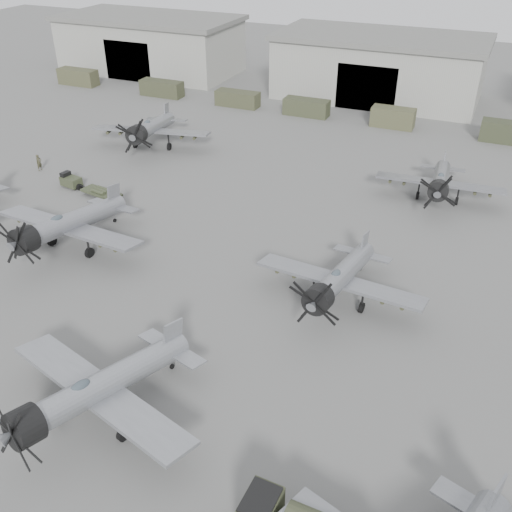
# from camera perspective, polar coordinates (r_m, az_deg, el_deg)

# --- Properties ---
(ground) EXTENTS (220.00, 220.00, 0.00)m
(ground) POSITION_cam_1_polar(r_m,az_deg,el_deg) (36.30, -11.85, -10.85)
(ground) COLOR slate
(ground) RESTS_ON ground
(hangar_left) EXTENTS (29.00, 14.80, 8.70)m
(hangar_left) POSITION_cam_1_polar(r_m,az_deg,el_deg) (101.48, -10.51, 20.15)
(hangar_left) COLOR gray
(hangar_left) RESTS_ON ground
(hangar_center) EXTENTS (29.00, 14.80, 8.70)m
(hangar_center) POSITION_cam_1_polar(r_m,az_deg,el_deg) (86.91, 12.19, 18.05)
(hangar_center) COLOR gray
(hangar_center) RESTS_ON ground
(support_truck_0) EXTENTS (6.33, 2.20, 2.39)m
(support_truck_0) POSITION_cam_1_polar(r_m,az_deg,el_deg) (96.31, -17.36, 16.72)
(support_truck_0) COLOR #44452D
(support_truck_0) RESTS_ON ground
(support_truck_1) EXTENTS (6.37, 2.20, 2.21)m
(support_truck_1) POSITION_cam_1_polar(r_m,az_deg,el_deg) (87.59, -9.41, 16.21)
(support_truck_1) COLOR #383B27
(support_truck_1) RESTS_ON ground
(support_truck_2) EXTENTS (6.09, 2.20, 2.06)m
(support_truck_2) POSITION_cam_1_polar(r_m,az_deg,el_deg) (81.87, -1.85, 15.45)
(support_truck_2) COLOR #3C3F29
(support_truck_2) RESTS_ON ground
(support_truck_3) EXTENTS (6.01, 2.20, 2.16)m
(support_truck_3) POSITION_cam_1_polar(r_m,az_deg,el_deg) (78.25, 5.06, 14.59)
(support_truck_3) COLOR #393D28
(support_truck_3) RESTS_ON ground
(support_truck_4) EXTENTS (5.36, 2.20, 2.42)m
(support_truck_4) POSITION_cam_1_polar(r_m,az_deg,el_deg) (75.54, 13.52, 13.32)
(support_truck_4) COLOR #484930
(support_truck_4) RESTS_ON ground
(support_truck_5) EXTENTS (6.31, 2.20, 2.43)m
(support_truck_5) POSITION_cam_1_polar(r_m,az_deg,el_deg) (74.57, 23.94, 11.23)
(support_truck_5) COLOR #333824
(support_truck_5) RESTS_ON ground
(aircraft_near_1) EXTENTS (12.95, 11.65, 5.16)m
(aircraft_near_1) POSITION_cam_1_polar(r_m,az_deg,el_deg) (31.99, -15.98, -12.87)
(aircraft_near_1) COLOR #979A9F
(aircraft_near_1) RESTS_ON ground
(aircraft_mid_1) EXTENTS (13.40, 12.05, 5.35)m
(aircraft_mid_1) POSITION_cam_1_polar(r_m,az_deg,el_deg) (47.72, -18.59, 2.93)
(aircraft_mid_1) COLOR gray
(aircraft_mid_1) RESTS_ON ground
(aircraft_mid_2) EXTENTS (12.13, 10.92, 4.83)m
(aircraft_mid_2) POSITION_cam_1_polar(r_m,az_deg,el_deg) (39.56, 8.22, -2.33)
(aircraft_mid_2) COLOR gray
(aircraft_mid_2) RESTS_ON ground
(aircraft_far_0) EXTENTS (13.60, 12.24, 5.41)m
(aircraft_far_0) POSITION_cam_1_polar(r_m,az_deg,el_deg) (67.01, -10.56, 12.43)
(aircraft_far_0) COLOR gray
(aircraft_far_0) RESTS_ON ground
(aircraft_far_1) EXTENTS (11.90, 10.71, 4.75)m
(aircraft_far_1) POSITION_cam_1_polar(r_m,az_deg,el_deg) (56.08, 17.93, 7.14)
(aircraft_far_1) COLOR gray
(aircraft_far_1) RESTS_ON ground
(tug_trailer) EXTENTS (7.49, 2.64, 1.48)m
(tug_trailer) POSITION_cam_1_polar(r_m,az_deg,el_deg) (58.85, -16.97, 6.75)
(tug_trailer) COLOR #363C27
(tug_trailer) RESTS_ON ground
(ground_crew) EXTENTS (0.48, 0.68, 1.76)m
(ground_crew) POSITION_cam_1_polar(r_m,az_deg,el_deg) (64.94, -20.88, 8.71)
(ground_crew) COLOR #3C3B27
(ground_crew) RESTS_ON ground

